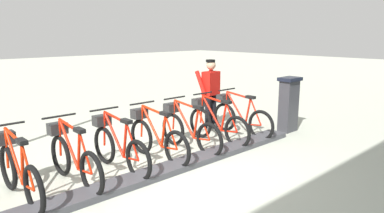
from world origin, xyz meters
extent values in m
plane|color=#B9BDA9|center=(0.00, 0.00, 0.00)|extent=(60.00, 60.00, 0.00)
cube|color=#47474C|center=(0.00, 0.00, 0.05)|extent=(0.44, 6.33, 0.10)
cube|color=#38383D|center=(0.05, -3.65, 0.60)|extent=(0.28, 0.44, 1.20)
cube|color=#194C8C|center=(0.20, -3.65, 0.95)|extent=(0.03, 0.30, 0.40)
cube|color=black|center=(0.05, -3.65, 1.24)|extent=(0.36, 0.52, 0.08)
torus|color=black|center=(0.03, -2.57, 0.33)|extent=(0.67, 0.07, 0.67)
torus|color=black|center=(1.07, -2.56, 0.33)|extent=(0.67, 0.07, 0.67)
cylinder|color=red|center=(0.73, -2.56, 0.61)|extent=(0.60, 0.05, 0.70)
cylinder|color=red|center=(0.39, -2.56, 0.58)|extent=(0.16, 0.04, 0.61)
cylinder|color=red|center=(0.67, -2.56, 0.92)|extent=(0.69, 0.05, 0.11)
cylinder|color=red|center=(0.24, -2.57, 0.31)|extent=(0.43, 0.03, 0.09)
cylinder|color=red|center=(0.18, -2.57, 0.61)|extent=(0.33, 0.03, 0.56)
cylinder|color=red|center=(1.04, -2.56, 0.64)|extent=(0.10, 0.04, 0.62)
cube|color=black|center=(0.33, -2.56, 0.91)|extent=(0.22, 0.10, 0.06)
cylinder|color=black|center=(1.01, -2.56, 1.00)|extent=(0.03, 0.54, 0.03)
cube|color=#2D2D2D|center=(1.12, -2.56, 0.78)|extent=(0.20, 0.28, 0.18)
torus|color=black|center=(0.03, -1.78, 0.33)|extent=(0.67, 0.07, 0.67)
torus|color=black|center=(1.07, -1.77, 0.33)|extent=(0.67, 0.07, 0.67)
cylinder|color=red|center=(0.73, -1.77, 0.61)|extent=(0.60, 0.05, 0.70)
cylinder|color=red|center=(0.39, -1.77, 0.58)|extent=(0.16, 0.04, 0.61)
cylinder|color=red|center=(0.67, -1.77, 0.92)|extent=(0.69, 0.05, 0.11)
cylinder|color=red|center=(0.24, -1.78, 0.31)|extent=(0.43, 0.03, 0.09)
cylinder|color=red|center=(0.18, -1.78, 0.61)|extent=(0.33, 0.03, 0.56)
cylinder|color=red|center=(1.04, -1.77, 0.64)|extent=(0.10, 0.04, 0.62)
cube|color=black|center=(0.33, -1.78, 0.91)|extent=(0.22, 0.10, 0.06)
cylinder|color=black|center=(1.01, -1.77, 1.00)|extent=(0.03, 0.54, 0.03)
cube|color=#2D2D2D|center=(1.12, -1.77, 0.78)|extent=(0.20, 0.28, 0.18)
torus|color=black|center=(0.03, -0.99, 0.33)|extent=(0.67, 0.07, 0.67)
torus|color=black|center=(1.07, -0.98, 0.33)|extent=(0.67, 0.07, 0.67)
cylinder|color=red|center=(0.73, -0.98, 0.61)|extent=(0.60, 0.05, 0.70)
cylinder|color=red|center=(0.39, -0.99, 0.58)|extent=(0.16, 0.04, 0.61)
cylinder|color=red|center=(0.67, -0.98, 0.92)|extent=(0.69, 0.05, 0.11)
cylinder|color=red|center=(0.24, -0.99, 0.31)|extent=(0.43, 0.03, 0.09)
cylinder|color=red|center=(0.18, -0.99, 0.61)|extent=(0.33, 0.03, 0.56)
cylinder|color=red|center=(1.04, -0.98, 0.64)|extent=(0.10, 0.04, 0.62)
cube|color=black|center=(0.33, -0.99, 0.91)|extent=(0.22, 0.10, 0.06)
cylinder|color=black|center=(1.01, -0.98, 1.00)|extent=(0.03, 0.54, 0.03)
cube|color=#2D2D2D|center=(1.12, -0.98, 0.78)|extent=(0.20, 0.28, 0.18)
torus|color=black|center=(0.03, -0.20, 0.33)|extent=(0.67, 0.07, 0.67)
torus|color=black|center=(1.07, -0.19, 0.33)|extent=(0.67, 0.07, 0.67)
cylinder|color=red|center=(0.73, -0.19, 0.61)|extent=(0.60, 0.05, 0.70)
cylinder|color=red|center=(0.39, -0.20, 0.58)|extent=(0.16, 0.04, 0.61)
cylinder|color=red|center=(0.67, -0.19, 0.92)|extent=(0.69, 0.05, 0.11)
cylinder|color=red|center=(0.24, -0.20, 0.31)|extent=(0.43, 0.03, 0.09)
cylinder|color=red|center=(0.18, -0.20, 0.61)|extent=(0.33, 0.03, 0.56)
cylinder|color=red|center=(1.04, -0.19, 0.64)|extent=(0.10, 0.04, 0.62)
cube|color=black|center=(0.33, -0.20, 0.91)|extent=(0.22, 0.10, 0.06)
cylinder|color=black|center=(1.01, -0.19, 1.00)|extent=(0.03, 0.54, 0.03)
cube|color=#2D2D2D|center=(1.12, -0.19, 0.78)|extent=(0.20, 0.28, 0.18)
torus|color=black|center=(0.03, 0.59, 0.33)|extent=(0.67, 0.07, 0.67)
torus|color=black|center=(1.07, 0.60, 0.33)|extent=(0.67, 0.07, 0.67)
cylinder|color=red|center=(0.73, 0.60, 0.61)|extent=(0.60, 0.05, 0.70)
cylinder|color=red|center=(0.39, 0.59, 0.58)|extent=(0.16, 0.04, 0.61)
cylinder|color=red|center=(0.67, 0.60, 0.92)|extent=(0.69, 0.05, 0.11)
cylinder|color=red|center=(0.24, 0.59, 0.31)|extent=(0.43, 0.03, 0.09)
cylinder|color=red|center=(0.18, 0.59, 0.61)|extent=(0.33, 0.03, 0.56)
cylinder|color=red|center=(1.04, 0.60, 0.64)|extent=(0.10, 0.04, 0.62)
cube|color=black|center=(0.33, 0.59, 0.91)|extent=(0.22, 0.10, 0.06)
cylinder|color=black|center=(1.01, 0.60, 1.00)|extent=(0.03, 0.54, 0.03)
cube|color=#2D2D2D|center=(1.12, 0.60, 0.78)|extent=(0.20, 0.28, 0.18)
torus|color=black|center=(0.03, 1.38, 0.33)|extent=(0.67, 0.07, 0.67)
torus|color=black|center=(1.07, 1.39, 0.33)|extent=(0.67, 0.07, 0.67)
cylinder|color=red|center=(0.73, 1.39, 0.61)|extent=(0.60, 0.05, 0.70)
cylinder|color=red|center=(0.39, 1.38, 0.58)|extent=(0.16, 0.04, 0.61)
cylinder|color=red|center=(0.67, 1.39, 0.92)|extent=(0.69, 0.05, 0.11)
cylinder|color=red|center=(0.24, 1.38, 0.31)|extent=(0.43, 0.03, 0.09)
cylinder|color=red|center=(0.18, 1.38, 0.61)|extent=(0.33, 0.03, 0.56)
cylinder|color=red|center=(1.04, 1.39, 0.64)|extent=(0.10, 0.04, 0.62)
cube|color=black|center=(0.33, 1.38, 0.91)|extent=(0.22, 0.10, 0.06)
cylinder|color=black|center=(1.01, 1.39, 1.00)|extent=(0.03, 0.54, 0.03)
cube|color=#2D2D2D|center=(1.12, 1.39, 0.78)|extent=(0.20, 0.28, 0.18)
torus|color=black|center=(0.03, 2.17, 0.33)|extent=(0.67, 0.07, 0.67)
torus|color=black|center=(1.07, 2.18, 0.33)|extent=(0.67, 0.07, 0.67)
cylinder|color=red|center=(0.73, 2.18, 0.61)|extent=(0.60, 0.05, 0.70)
cylinder|color=red|center=(0.39, 2.17, 0.58)|extent=(0.16, 0.04, 0.61)
cylinder|color=red|center=(0.67, 2.17, 0.92)|extent=(0.69, 0.05, 0.11)
cylinder|color=red|center=(0.24, 2.17, 0.31)|extent=(0.43, 0.03, 0.09)
cylinder|color=red|center=(0.18, 2.17, 0.61)|extent=(0.33, 0.03, 0.56)
cylinder|color=red|center=(1.04, 2.18, 0.64)|extent=(0.10, 0.04, 0.62)
cube|color=black|center=(0.33, 2.17, 0.91)|extent=(0.22, 0.10, 0.06)
cylinder|color=black|center=(1.01, 2.18, 1.00)|extent=(0.03, 0.54, 0.03)
cube|color=#2D2D2D|center=(1.12, 2.18, 0.78)|extent=(0.20, 0.28, 0.18)
cube|color=white|center=(1.56, -2.42, 0.05)|extent=(0.27, 0.13, 0.10)
cube|color=white|center=(1.46, -2.65, 0.05)|extent=(0.27, 0.13, 0.10)
cylinder|color=black|center=(1.50, -2.44, 0.43)|extent=(0.15, 0.15, 0.82)
cylinder|color=black|center=(1.52, -2.64, 0.43)|extent=(0.15, 0.15, 0.82)
cube|color=red|center=(1.51, -2.54, 1.10)|extent=(0.29, 0.42, 0.56)
cylinder|color=red|center=(1.59, -2.27, 1.13)|extent=(0.34, 0.13, 0.57)
cylinder|color=red|center=(1.63, -2.79, 1.13)|extent=(0.34, 0.13, 0.57)
sphere|color=tan|center=(1.51, -2.54, 1.53)|extent=(0.22, 0.22, 0.22)
cylinder|color=black|center=(1.53, -2.53, 1.63)|extent=(0.22, 0.22, 0.06)
camera|label=1|loc=(-4.39, 3.55, 2.28)|focal=33.31mm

